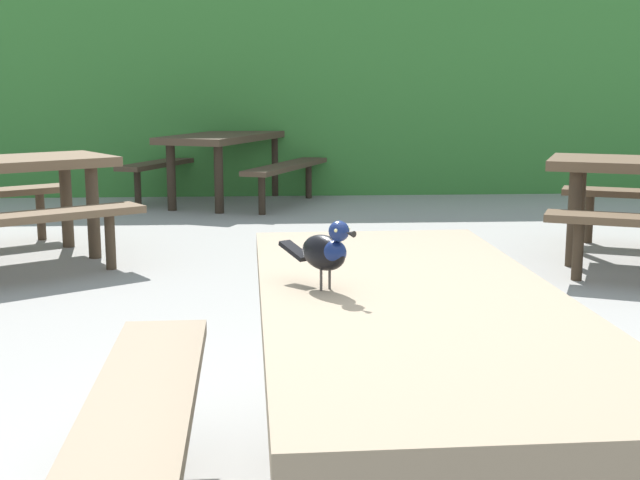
{
  "coord_description": "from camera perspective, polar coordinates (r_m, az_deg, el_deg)",
  "views": [
    {
      "loc": [
        -0.59,
        -1.87,
        1.25
      ],
      "look_at": [
        -0.45,
        0.34,
        0.84
      ],
      "focal_mm": 46.93,
      "sensor_mm": 36.0,
      "label": 1
    }
  ],
  "objects": [
    {
      "name": "hedge_wall",
      "position": [
        10.41,
        -0.2,
        10.05
      ],
      "size": [
        28.0,
        1.8,
        2.32
      ],
      "primitive_type": "cube",
      "color": "#387A33",
      "rests_on": "ground"
    },
    {
      "name": "picnic_table_foreground",
      "position": [
        2.16,
        6.23,
        -8.34
      ],
      "size": [
        1.72,
        1.82,
        0.74
      ],
      "color": "#84725B",
      "rests_on": "ground"
    },
    {
      "name": "bird_grackle",
      "position": [
        2.1,
        0.42,
        -0.71
      ],
      "size": [
        0.19,
        0.25,
        0.18
      ],
      "color": "black",
      "rests_on": "picnic_table_foreground"
    },
    {
      "name": "picnic_table_far_centre",
      "position": [
        9.01,
        -6.44,
        6.05
      ],
      "size": [
        2.22,
        2.24,
        0.74
      ],
      "color": "#473828",
      "rests_on": "ground"
    }
  ]
}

